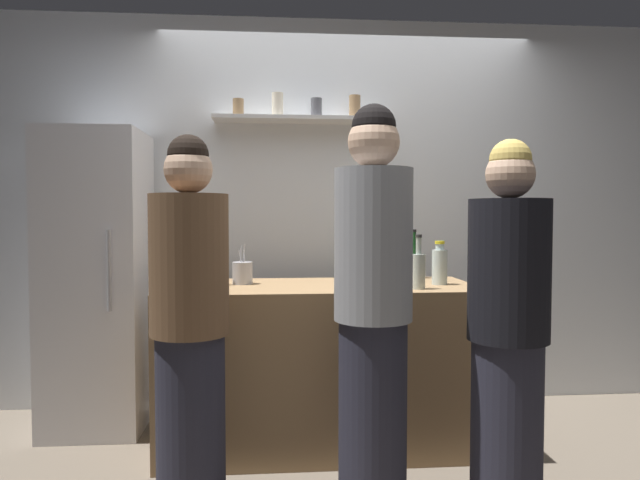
{
  "coord_description": "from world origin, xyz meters",
  "views": [
    {
      "loc": [
        -0.5,
        -2.65,
        1.29
      ],
      "look_at": [
        -0.24,
        0.49,
        1.15
      ],
      "focal_mm": 31.92,
      "sensor_mm": 36.0,
      "label": 1
    }
  ],
  "objects_px": {
    "refrigerator": "(98,281)",
    "water_bottle_plastic": "(440,265)",
    "person_grey_hoodie": "(373,308)",
    "person_blonde": "(508,332)",
    "wine_bottle_green_glass": "(413,260)",
    "person_brown_jacket": "(190,326)",
    "utensil_holder": "(242,273)",
    "wine_bottle_pale_glass": "(418,269)",
    "wine_bottle_amber_glass": "(211,265)",
    "baking_pan": "(380,279)"
  },
  "relations": [
    {
      "from": "person_grey_hoodie",
      "to": "person_blonde",
      "type": "relative_size",
      "value": 1.1
    },
    {
      "from": "wine_bottle_green_glass",
      "to": "person_brown_jacket",
      "type": "height_order",
      "value": "person_brown_jacket"
    },
    {
      "from": "wine_bottle_amber_glass",
      "to": "water_bottle_plastic",
      "type": "bearing_deg",
      "value": -3.14
    },
    {
      "from": "wine_bottle_amber_glass",
      "to": "refrigerator",
      "type": "bearing_deg",
      "value": 155.48
    },
    {
      "from": "refrigerator",
      "to": "utensil_holder",
      "type": "distance_m",
      "value": 0.93
    },
    {
      "from": "refrigerator",
      "to": "water_bottle_plastic",
      "type": "relative_size",
      "value": 7.32
    },
    {
      "from": "water_bottle_plastic",
      "to": "utensil_holder",
      "type": "bearing_deg",
      "value": 174.32
    },
    {
      "from": "wine_bottle_amber_glass",
      "to": "person_blonde",
      "type": "xyz_separation_m",
      "value": [
        1.33,
        -0.86,
        -0.22
      ]
    },
    {
      "from": "person_blonde",
      "to": "person_brown_jacket",
      "type": "height_order",
      "value": "person_brown_jacket"
    },
    {
      "from": "water_bottle_plastic",
      "to": "person_blonde",
      "type": "bearing_deg",
      "value": -85.34
    },
    {
      "from": "water_bottle_plastic",
      "to": "person_grey_hoodie",
      "type": "relative_size",
      "value": 0.14
    },
    {
      "from": "wine_bottle_pale_glass",
      "to": "wine_bottle_green_glass",
      "type": "xyz_separation_m",
      "value": [
        0.1,
        0.51,
        0.01
      ]
    },
    {
      "from": "baking_pan",
      "to": "wine_bottle_amber_glass",
      "type": "relative_size",
      "value": 1.11
    },
    {
      "from": "person_blonde",
      "to": "wine_bottle_green_glass",
      "type": "bearing_deg",
      "value": -161.87
    },
    {
      "from": "wine_bottle_green_glass",
      "to": "person_grey_hoodie",
      "type": "xyz_separation_m",
      "value": [
        -0.43,
        -1.01,
        -0.13
      ]
    },
    {
      "from": "refrigerator",
      "to": "wine_bottle_pale_glass",
      "type": "relative_size",
      "value": 6.21
    },
    {
      "from": "person_grey_hoodie",
      "to": "person_blonde",
      "type": "xyz_separation_m",
      "value": [
        0.56,
        -0.11,
        -0.09
      ]
    },
    {
      "from": "person_blonde",
      "to": "person_brown_jacket",
      "type": "xyz_separation_m",
      "value": [
        -1.35,
        0.17,
        0.02
      ]
    },
    {
      "from": "baking_pan",
      "to": "water_bottle_plastic",
      "type": "bearing_deg",
      "value": -16.82
    },
    {
      "from": "refrigerator",
      "to": "baking_pan",
      "type": "height_order",
      "value": "refrigerator"
    },
    {
      "from": "baking_pan",
      "to": "wine_bottle_amber_glass",
      "type": "distance_m",
      "value": 0.95
    },
    {
      "from": "person_grey_hoodie",
      "to": "baking_pan",
      "type": "bearing_deg",
      "value": -168.17
    },
    {
      "from": "person_blonde",
      "to": "refrigerator",
      "type": "bearing_deg",
      "value": -108.45
    },
    {
      "from": "refrigerator",
      "to": "utensil_holder",
      "type": "xyz_separation_m",
      "value": [
        0.88,
        -0.28,
        0.07
      ]
    },
    {
      "from": "refrigerator",
      "to": "person_grey_hoodie",
      "type": "height_order",
      "value": "refrigerator"
    },
    {
      "from": "refrigerator",
      "to": "person_blonde",
      "type": "height_order",
      "value": "refrigerator"
    },
    {
      "from": "wine_bottle_amber_glass",
      "to": "baking_pan",
      "type": "bearing_deg",
      "value": 1.67
    },
    {
      "from": "utensil_holder",
      "to": "wine_bottle_pale_glass",
      "type": "relative_size",
      "value": 0.78
    },
    {
      "from": "person_blonde",
      "to": "baking_pan",
      "type": "bearing_deg",
      "value": -144.87
    },
    {
      "from": "utensil_holder",
      "to": "wine_bottle_amber_glass",
      "type": "xyz_separation_m",
      "value": [
        -0.17,
        -0.04,
        0.05
      ]
    },
    {
      "from": "refrigerator",
      "to": "baking_pan",
      "type": "bearing_deg",
      "value": -10.14
    },
    {
      "from": "wine_bottle_pale_glass",
      "to": "person_blonde",
      "type": "xyz_separation_m",
      "value": [
        0.23,
        -0.61,
        -0.21
      ]
    },
    {
      "from": "water_bottle_plastic",
      "to": "person_blonde",
      "type": "distance_m",
      "value": 0.82
    },
    {
      "from": "refrigerator",
      "to": "water_bottle_plastic",
      "type": "distance_m",
      "value": 2.02
    },
    {
      "from": "baking_pan",
      "to": "person_brown_jacket",
      "type": "distance_m",
      "value": 1.21
    },
    {
      "from": "utensil_holder",
      "to": "wine_bottle_amber_glass",
      "type": "bearing_deg",
      "value": -166.69
    },
    {
      "from": "water_bottle_plastic",
      "to": "person_blonde",
      "type": "xyz_separation_m",
      "value": [
        0.06,
        -0.79,
        -0.22
      ]
    },
    {
      "from": "refrigerator",
      "to": "wine_bottle_amber_glass",
      "type": "relative_size",
      "value": 5.84
    },
    {
      "from": "person_grey_hoodie",
      "to": "person_brown_jacket",
      "type": "xyz_separation_m",
      "value": [
        -0.79,
        0.06,
        -0.08
      ]
    },
    {
      "from": "person_blonde",
      "to": "person_brown_jacket",
      "type": "relative_size",
      "value": 0.98
    },
    {
      "from": "wine_bottle_pale_glass",
      "to": "person_brown_jacket",
      "type": "distance_m",
      "value": 1.22
    },
    {
      "from": "person_grey_hoodie",
      "to": "water_bottle_plastic",
      "type": "bearing_deg",
      "value": 168.3
    },
    {
      "from": "wine_bottle_green_glass",
      "to": "person_brown_jacket",
      "type": "bearing_deg",
      "value": -142.11
    },
    {
      "from": "wine_bottle_green_glass",
      "to": "person_blonde",
      "type": "bearing_deg",
      "value": -83.41
    },
    {
      "from": "refrigerator",
      "to": "person_grey_hoodie",
      "type": "relative_size",
      "value": 1.01
    },
    {
      "from": "water_bottle_plastic",
      "to": "person_grey_hoodie",
      "type": "xyz_separation_m",
      "value": [
        -0.5,
        -0.68,
        -0.12
      ]
    },
    {
      "from": "refrigerator",
      "to": "wine_bottle_pale_glass",
      "type": "bearing_deg",
      "value": -17.57
    },
    {
      "from": "person_grey_hoodie",
      "to": "person_brown_jacket",
      "type": "relative_size",
      "value": 1.08
    },
    {
      "from": "utensil_holder",
      "to": "refrigerator",
      "type": "bearing_deg",
      "value": 162.09
    },
    {
      "from": "person_grey_hoodie",
      "to": "person_brown_jacket",
      "type": "bearing_deg",
      "value": -69.78
    }
  ]
}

